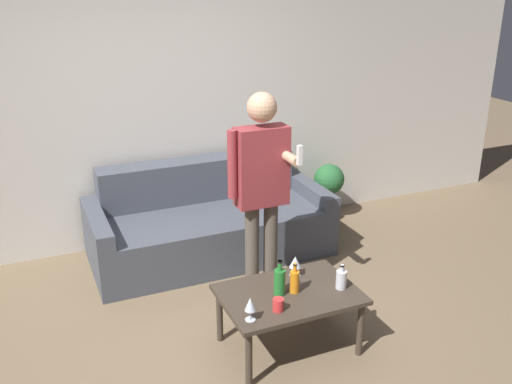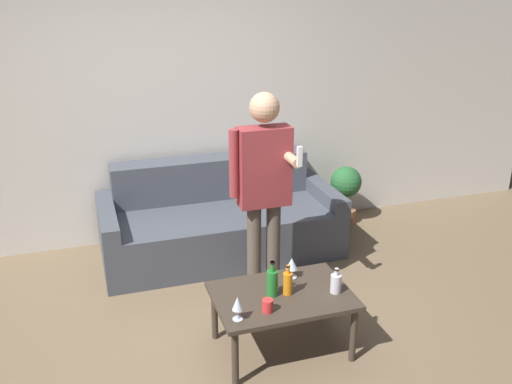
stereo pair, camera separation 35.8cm
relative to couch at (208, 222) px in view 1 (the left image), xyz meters
name	(u,v)px [view 1 (the left image)]	position (x,y,z in m)	size (l,w,h in m)	color
ground_plane	(233,360)	(-0.37, -1.55, -0.29)	(16.00, 16.00, 0.00)	#756047
wall_back	(147,98)	(-0.37, 0.50, 1.06)	(8.00, 0.06, 2.70)	silver
couch	(208,222)	(0.00, 0.00, 0.00)	(2.09, 0.94, 0.81)	#474C56
coffee_table	(289,299)	(0.03, -1.56, 0.09)	(0.90, 0.62, 0.43)	#3D3328
bottle_orange	(341,279)	(0.37, -1.65, 0.20)	(0.07, 0.07, 0.17)	silver
bottle_green	(295,281)	(0.06, -1.57, 0.22)	(0.06, 0.06, 0.21)	orange
bottle_dark	(280,281)	(-0.04, -1.56, 0.23)	(0.08, 0.08, 0.24)	#23752D
wine_glass_near	(250,305)	(-0.33, -1.76, 0.24)	(0.07, 0.07, 0.16)	silver
wine_glass_far	(295,263)	(0.16, -1.38, 0.23)	(0.08, 0.08, 0.15)	silver
cup_on_table	(278,305)	(-0.13, -1.73, 0.18)	(0.07, 0.07, 0.08)	red
person_standing_front	(261,181)	(0.12, -0.89, 0.67)	(0.45, 0.41, 1.62)	brown
potted_plant	(329,186)	(1.37, 0.22, 0.07)	(0.31, 0.31, 0.59)	#936042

